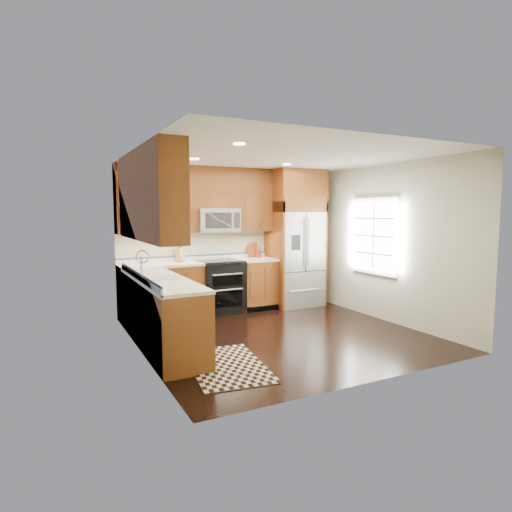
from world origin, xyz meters
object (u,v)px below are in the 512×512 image
range (221,287)px  refrigerator (295,238)px  rug (227,365)px  utensil_crock (258,252)px  knife_block (180,255)px

range → refrigerator: (1.55, -0.04, 0.83)m
rug → utensil_crock: (1.82, 2.73, 1.04)m
rug → utensil_crock: 3.44m
utensil_crock → rug: bearing=-123.6°
knife_block → utensil_crock: (1.54, -0.00, -0.01)m
knife_block → range: bearing=-17.3°
rug → utensil_crock: bearing=64.2°
range → refrigerator: 1.76m
rug → knife_block: knife_block is taller
refrigerator → utensil_crock: (-0.68, 0.25, -0.26)m
rug → knife_block: 2.94m
rug → utensil_crock: size_ratio=4.56×
rug → knife_block: bearing=92.1°
utensil_crock → knife_block: bearing=179.9°
refrigerator → utensil_crock: 0.77m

